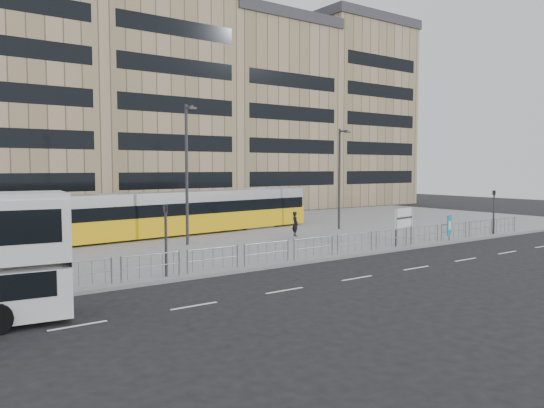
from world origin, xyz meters
TOP-DOWN VIEW (x-y plane):
  - ground at (0.00, 0.00)m, footprint 120.00×120.00m
  - plaza at (0.00, 12.00)m, footprint 64.00×24.00m
  - kerb at (0.00, 0.05)m, footprint 64.00×0.25m
  - building_row at (1.55, 34.27)m, footprint 70.40×18.40m
  - pedestrian_barrier at (2.00, 0.50)m, footprint 32.07×0.07m
  - road_markings at (1.00, -4.00)m, footprint 62.00×0.12m
  - tram at (-3.91, 13.07)m, footprint 25.80×5.18m
  - station_sign at (6.71, 0.80)m, footprint 1.94×0.42m
  - ad_panel at (10.67, 0.40)m, footprint 0.84×0.36m
  - pedestrian at (3.90, 7.89)m, footprint 0.56×0.71m
  - traffic_light_west at (-8.98, 0.57)m, footprint 0.17×0.20m
  - traffic_light_east at (16.01, 0.60)m, footprint 0.19×0.22m
  - lamp_post_west at (-3.93, 8.54)m, footprint 0.45×1.04m
  - lamp_post_east at (9.18, 9.13)m, footprint 0.45×1.04m

SIDE VIEW (x-z plane):
  - ground at x=0.00m, z-range 0.00..0.00m
  - road_markings at x=1.00m, z-range 0.00..0.01m
  - kerb at x=0.00m, z-range -0.01..0.16m
  - plaza at x=0.00m, z-range 0.00..0.15m
  - pedestrian_barrier at x=2.00m, z-range 0.43..1.53m
  - pedestrian at x=3.90m, z-range 0.15..1.84m
  - ad_panel at x=10.67m, z-range 0.29..1.93m
  - tram at x=-3.91m, z-range 0.15..3.18m
  - station_sign at x=6.71m, z-range 0.58..2.83m
  - traffic_light_west at x=-8.98m, z-range 0.57..3.67m
  - traffic_light_east at x=16.01m, z-range 0.57..3.67m
  - lamp_post_east at x=9.18m, z-range 0.52..8.15m
  - lamp_post_west at x=-3.93m, z-range 0.53..9.03m
  - building_row at x=1.55m, z-range -2.69..28.51m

